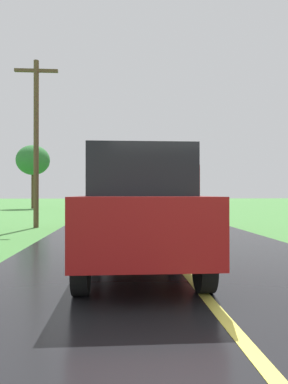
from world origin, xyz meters
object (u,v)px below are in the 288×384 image
object	(u,v)px
banana_truck_far	(134,192)
following_car	(138,210)
banana_truck_near	(146,190)
utility_pole_roadside	(36,138)
roadside_tree_mid_right	(33,160)

from	to	relation	value
banana_truck_far	following_car	xyz separation A→B (m)	(-0.86, -22.62, -0.40)
banana_truck_far	following_car	distance (m)	22.64
banana_truck_near	following_car	distance (m)	7.22
utility_pole_roadside	roadside_tree_mid_right	distance (m)	18.93
utility_pole_roadside	following_car	world-z (taller)	utility_pole_roadside
banana_truck_far	roadside_tree_mid_right	size ratio (longest dim) A/B	1.02
following_car	banana_truck_near	bearing A→B (deg)	84.75
following_car	utility_pole_roadside	bearing A→B (deg)	112.69
banana_truck_far	following_car	size ratio (longest dim) A/B	1.42
banana_truck_near	utility_pole_roadside	xyz separation A→B (m)	(-4.23, 1.38, 2.06)
following_car	banana_truck_far	bearing A→B (deg)	87.81
roadside_tree_mid_right	banana_truck_near	bearing A→B (deg)	-66.08
banana_truck_near	utility_pole_roadside	distance (m)	4.90
banana_truck_far	roadside_tree_mid_right	world-z (taller)	roadside_tree_mid_right
roadside_tree_mid_right	utility_pole_roadside	bearing A→B (deg)	-76.16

